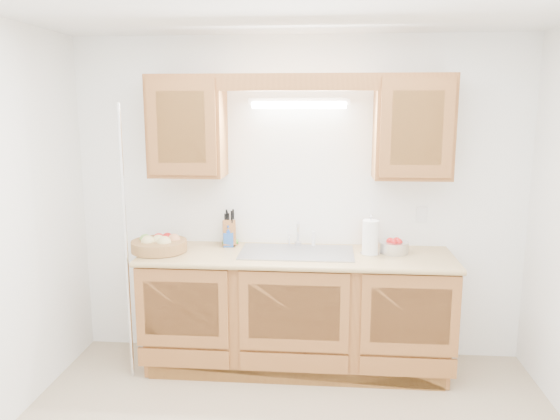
# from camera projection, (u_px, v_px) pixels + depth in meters

# --- Properties ---
(room) EXTENTS (3.52, 3.50, 2.50)m
(room) POSITION_uv_depth(u_px,v_px,m) (284.00, 249.00, 2.81)
(room) COLOR tan
(room) RESTS_ON ground
(base_cabinets) EXTENTS (2.20, 0.60, 0.86)m
(base_cabinets) POSITION_uv_depth(u_px,v_px,m) (296.00, 312.00, 4.13)
(base_cabinets) COLOR #A3652F
(base_cabinets) RESTS_ON ground
(countertop) EXTENTS (2.30, 0.63, 0.04)m
(countertop) POSITION_uv_depth(u_px,v_px,m) (296.00, 256.00, 4.04)
(countertop) COLOR tan
(countertop) RESTS_ON base_cabinets
(upper_cabinet_left) EXTENTS (0.55, 0.33, 0.75)m
(upper_cabinet_left) POSITION_uv_depth(u_px,v_px,m) (188.00, 126.00, 4.08)
(upper_cabinet_left) COLOR #A3652F
(upper_cabinet_left) RESTS_ON room
(upper_cabinet_right) EXTENTS (0.55, 0.33, 0.75)m
(upper_cabinet_right) POSITION_uv_depth(u_px,v_px,m) (413.00, 127.00, 3.94)
(upper_cabinet_right) COLOR #A3652F
(upper_cabinet_right) RESTS_ON room
(valance) EXTENTS (2.20, 0.05, 0.12)m
(valance) POSITION_uv_depth(u_px,v_px,m) (298.00, 82.00, 3.81)
(valance) COLOR #A3652F
(valance) RESTS_ON room
(fluorescent_fixture) EXTENTS (0.76, 0.08, 0.08)m
(fluorescent_fixture) POSITION_uv_depth(u_px,v_px,m) (299.00, 103.00, 4.06)
(fluorescent_fixture) COLOR white
(fluorescent_fixture) RESTS_ON room
(sink) EXTENTS (0.84, 0.46, 0.36)m
(sink) POSITION_uv_depth(u_px,v_px,m) (297.00, 262.00, 4.07)
(sink) COLOR #9E9EA3
(sink) RESTS_ON countertop
(wire_shelf_pole) EXTENTS (0.03, 0.03, 2.00)m
(wire_shelf_pole) POSITION_uv_depth(u_px,v_px,m) (126.00, 246.00, 3.87)
(wire_shelf_pole) COLOR silver
(wire_shelf_pole) RESTS_ON ground
(outlet_plate) EXTENTS (0.08, 0.01, 0.12)m
(outlet_plate) POSITION_uv_depth(u_px,v_px,m) (422.00, 215.00, 4.21)
(outlet_plate) COLOR white
(outlet_plate) RESTS_ON room
(fruit_basket) EXTENTS (0.45, 0.45, 0.13)m
(fruit_basket) POSITION_uv_depth(u_px,v_px,m) (159.00, 244.00, 4.08)
(fruit_basket) COLOR #A16D41
(fruit_basket) RESTS_ON countertop
(knife_block) EXTENTS (0.13, 0.18, 0.29)m
(knife_block) POSITION_uv_depth(u_px,v_px,m) (229.00, 232.00, 4.27)
(knife_block) COLOR #A3652F
(knife_block) RESTS_ON countertop
(orange_canister) EXTENTS (0.07, 0.07, 0.22)m
(orange_canister) POSITION_uv_depth(u_px,v_px,m) (368.00, 233.00, 4.22)
(orange_canister) COLOR #D45A0B
(orange_canister) RESTS_ON countertop
(soap_bottle) EXTENTS (0.09, 0.09, 0.17)m
(soap_bottle) POSITION_uv_depth(u_px,v_px,m) (228.00, 236.00, 4.23)
(soap_bottle) COLOR #2352AF
(soap_bottle) RESTS_ON countertop
(sponge) EXTENTS (0.14, 0.10, 0.03)m
(sponge) POSITION_uv_depth(u_px,v_px,m) (230.00, 242.00, 4.33)
(sponge) COLOR #CC333F
(sponge) RESTS_ON countertop
(paper_towel) EXTENTS (0.15, 0.15, 0.30)m
(paper_towel) POSITION_uv_depth(u_px,v_px,m) (370.00, 238.00, 3.99)
(paper_towel) COLOR silver
(paper_towel) RESTS_ON countertop
(apple_bowl) EXTENTS (0.26, 0.26, 0.12)m
(apple_bowl) POSITION_uv_depth(u_px,v_px,m) (394.00, 246.00, 4.05)
(apple_bowl) COLOR silver
(apple_bowl) RESTS_ON countertop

